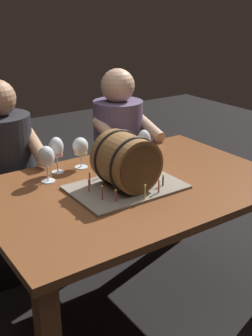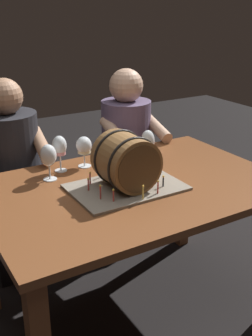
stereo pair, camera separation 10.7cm
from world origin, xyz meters
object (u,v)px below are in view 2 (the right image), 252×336
(dining_table, at_px, (133,204))
(wine_glass_red, at_px, (148,143))
(wine_glass_empty, at_px, (48,156))
(person_seated_right, at_px, (126,165))
(barrel_cake, at_px, (126,164))
(person_seated_left, at_px, (14,188))
(wine_glass_rose, at_px, (59,147))
(wine_glass_white, at_px, (84,147))

(dining_table, distance_m, wine_glass_red, 0.35)
(wine_glass_empty, height_order, person_seated_right, person_seated_right)
(barrel_cake, bearing_deg, wine_glass_empty, 133.35)
(barrel_cake, distance_m, person_seated_left, 0.85)
(person_seated_right, bearing_deg, dining_table, -118.51)
(person_seated_left, bearing_deg, person_seated_right, -0.01)
(dining_table, xyz_separation_m, person_seated_right, (0.38, 0.69, -0.11))
(dining_table, bearing_deg, person_seated_right, 61.49)
(wine_glass_rose, relative_size, person_seated_right, 0.16)
(wine_glass_empty, xyz_separation_m, person_seated_left, (-0.06, 0.44, -0.32))
(wine_glass_white, bearing_deg, wine_glass_empty, -162.23)
(barrel_cake, distance_m, wine_glass_white, 0.35)
(dining_table, height_order, wine_glass_rose, wine_glass_rose)
(barrel_cake, distance_m, wine_glass_empty, 0.38)
(person_seated_left, bearing_deg, wine_glass_red, -41.81)
(wine_glass_white, bearing_deg, wine_glass_rose, 177.18)
(dining_table, relative_size, wine_glass_empty, 7.85)
(wine_glass_red, xyz_separation_m, wine_glass_white, (-0.29, 0.14, -0.01))
(wine_glass_rose, bearing_deg, person_seated_left, 112.17)
(barrel_cake, distance_m, wine_glass_red, 0.32)
(dining_table, distance_m, person_seated_right, 0.79)
(barrel_cake, bearing_deg, person_seated_right, 58.91)
(wine_glass_empty, relative_size, person_seated_left, 0.15)
(dining_table, distance_m, barrel_cake, 0.23)
(barrel_cake, bearing_deg, person_seated_left, 114.17)
(dining_table, relative_size, wine_glass_rose, 7.53)
(dining_table, relative_size, wine_glass_red, 7.47)
(dining_table, relative_size, person_seated_right, 1.20)
(wine_glass_red, relative_size, person_seated_right, 0.16)
(wine_glass_white, xyz_separation_m, person_seated_left, (-0.28, 0.37, -0.31))
(wine_glass_red, bearing_deg, barrel_cake, -141.07)
(wine_glass_white, distance_m, person_seated_right, 0.68)
(wine_glass_empty, bearing_deg, person_seated_right, 32.55)
(wine_glass_red, relative_size, wine_glass_rose, 1.01)
(person_seated_left, bearing_deg, barrel_cake, -65.83)
(dining_table, bearing_deg, person_seated_left, 118.56)
(wine_glass_empty, xyz_separation_m, wine_glass_red, (0.51, -0.07, -0.00))
(wine_glass_red, height_order, person_seated_left, person_seated_left)
(barrel_cake, relative_size, wine_glass_rose, 2.72)
(barrel_cake, xyz_separation_m, wine_glass_rose, (-0.17, 0.35, 0.01))
(wine_glass_red, distance_m, wine_glass_white, 0.33)
(wine_glass_empty, bearing_deg, dining_table, -38.58)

